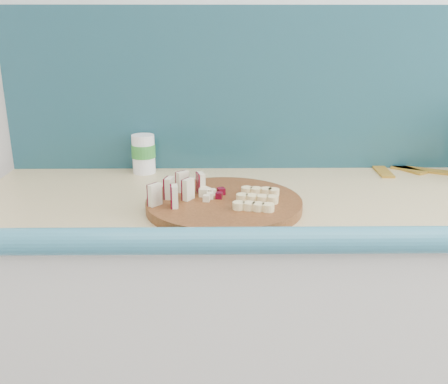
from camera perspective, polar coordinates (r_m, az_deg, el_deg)
kitchen_counter at (r=1.63m, az=15.66°, el=-15.65°), size 2.20×0.63×0.91m
backsplash at (r=1.65m, az=15.05°, el=11.20°), size 2.20×0.02×0.50m
cutting_board at (r=1.26m, az=0.00°, el=-1.39°), size 0.47×0.47×0.02m
apple_wedges at (r=1.26m, az=-5.26°, el=0.39°), size 0.13×0.16×0.05m
apple_chunks at (r=1.26m, az=-1.07°, el=-0.37°), size 0.06×0.06×0.02m
banana_slices at (r=1.24m, az=3.82°, el=-0.76°), size 0.13×0.16×0.02m
canister at (r=1.58m, az=-9.18°, el=4.41°), size 0.07×0.07×0.12m
banana_peel at (r=1.71m, az=19.50°, el=2.53°), size 0.24×0.20×0.01m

